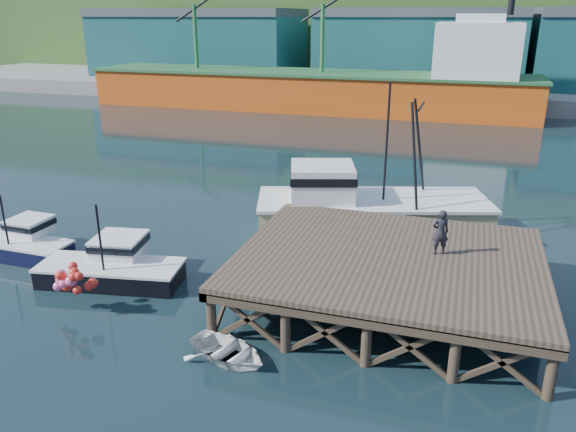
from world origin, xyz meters
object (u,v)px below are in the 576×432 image
at_px(dockworker, 440,232).
at_px(boat_navy, 21,242).
at_px(dinghy, 228,351).
at_px(boat_black, 113,266).
at_px(trawler, 368,205).

bearing_deg(dockworker, boat_navy, -15.67).
distance_m(dinghy, dockworker, 9.60).
relative_size(boat_black, dinghy, 2.11).
bearing_deg(dockworker, dinghy, 25.49).
relative_size(trawler, dockworker, 6.88).
relative_size(boat_black, trawler, 0.51).
bearing_deg(trawler, boat_black, -154.61).
bearing_deg(boat_black, dinghy, -39.23).
xyz_separation_m(boat_navy, dinghy, (13.30, -5.09, -0.35)).
bearing_deg(boat_navy, dinghy, -20.00).
height_order(boat_navy, dinghy, boat_navy).
distance_m(boat_black, trawler, 13.32).
relative_size(dinghy, dockworker, 1.67).
xyz_separation_m(boat_black, dockworker, (13.80, 2.49, 2.35)).
bearing_deg(trawler, dinghy, -117.89).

